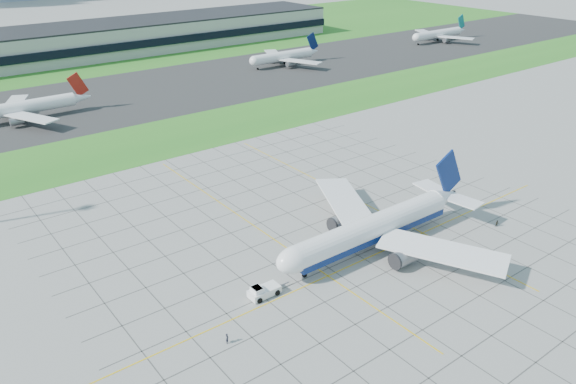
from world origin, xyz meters
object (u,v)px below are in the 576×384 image
at_px(crew_far, 497,224).
at_px(distant_jet_3, 439,34).
at_px(distant_jet_1, 15,109).
at_px(airliner, 373,228).
at_px(crew_near, 227,338).
at_px(pushback_tug, 263,291).
at_px(distant_jet_2, 284,56).

distance_m(crew_far, distant_jet_3, 230.74).
bearing_deg(distant_jet_1, airliner, -74.65).
bearing_deg(distant_jet_3, crew_near, -147.81).
bearing_deg(distant_jet_1, pushback_tug, -86.24).
height_order(distant_jet_2, distant_jet_3, same).
distance_m(pushback_tug, crew_far, 58.52).
relative_size(airliner, distant_jet_2, 1.27).
bearing_deg(airliner, crew_far, -20.34).
xyz_separation_m(crew_far, distant_jet_3, (170.86, 155.02, 3.67)).
bearing_deg(distant_jet_2, airliner, -120.86).
height_order(pushback_tug, distant_jet_3, distant_jet_3).
xyz_separation_m(pushback_tug, crew_far, (57.54, -10.67, -0.27)).
height_order(airliner, distant_jet_3, airliner).
relative_size(airliner, pushback_tug, 6.15).
distance_m(airliner, crew_near, 41.39).
xyz_separation_m(airliner, distant_jet_3, (199.88, 144.17, -0.10)).
xyz_separation_m(airliner, crew_far, (29.02, -10.85, -3.77)).
distance_m(airliner, pushback_tug, 28.73).
height_order(crew_near, crew_far, crew_near).
bearing_deg(pushback_tug, crew_far, -10.36).
xyz_separation_m(crew_near, distant_jet_2, (129.95, 156.73, 3.53)).
xyz_separation_m(crew_near, distant_jet_1, (3.08, 143.86, 3.54)).
height_order(crew_near, distant_jet_3, distant_jet_3).
distance_m(pushback_tug, distant_jet_1, 137.15).
bearing_deg(airliner, pushback_tug, -179.50).
relative_size(crew_far, distant_jet_3, 0.04).
bearing_deg(distant_jet_1, distant_jet_2, 5.79).
height_order(pushback_tug, distant_jet_1, distant_jet_1).
bearing_deg(pushback_tug, distant_jet_1, 93.91).
xyz_separation_m(pushback_tug, distant_jet_2, (117.87, 149.68, 3.40)).
bearing_deg(airliner, distant_jet_3, 35.95).
bearing_deg(crew_near, crew_far, -54.26).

